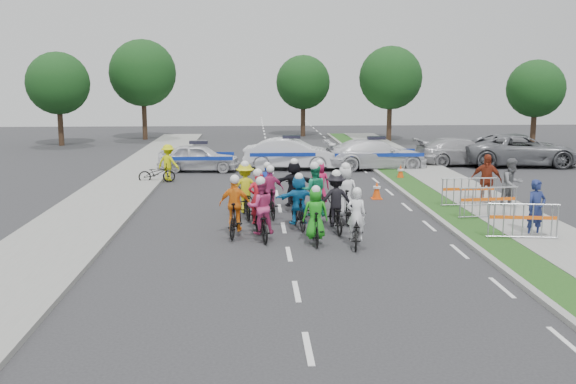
{
  "coord_description": "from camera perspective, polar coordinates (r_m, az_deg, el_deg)",
  "views": [
    {
      "loc": [
        -0.91,
        -16.42,
        4.65
      ],
      "look_at": [
        0.15,
        3.2,
        1.1
      ],
      "focal_mm": 40.0,
      "sensor_mm": 36.0,
      "label": 1
    }
  ],
  "objects": [
    {
      "name": "police_car_2",
      "position": [
        32.89,
        7.82,
        3.34
      ],
      "size": [
        5.32,
        2.41,
        1.51
      ],
      "primitive_type": "imported",
      "rotation": [
        0.0,
        0.0,
        1.63
      ],
      "color": "silver",
      "rests_on": "ground"
    },
    {
      "name": "spectator_1",
      "position": [
        24.02,
        19.29,
        0.7
      ],
      "size": [
        1.06,
        0.94,
        1.82
      ],
      "primitive_type": "imported",
      "rotation": [
        0.0,
        0.0,
        0.33
      ],
      "color": "slate",
      "rests_on": "ground"
    },
    {
      "name": "police_car_0",
      "position": [
        32.17,
        -7.92,
        3.05
      ],
      "size": [
        4.12,
        1.92,
        1.36
      ],
      "primitive_type": "imported",
      "rotation": [
        0.0,
        0.0,
        1.49
      ],
      "color": "silver",
      "rests_on": "ground"
    },
    {
      "name": "civilian_sedan",
      "position": [
        35.28,
        15.22,
        3.48
      ],
      "size": [
        5.09,
        2.37,
        1.44
      ],
      "primitive_type": "imported",
      "rotation": [
        0.0,
        0.0,
        1.64
      ],
      "color": "#A1A0A5",
      "rests_on": "ground"
    },
    {
      "name": "tree_2",
      "position": [
        46.46,
        21.17,
        8.55
      ],
      "size": [
        3.85,
        3.85,
        5.77
      ],
      "color": "#382619",
      "rests_on": "ground"
    },
    {
      "name": "rider_2",
      "position": [
        18.49,
        -2.43,
        -2.14
      ],
      "size": [
        0.92,
        1.9,
        1.85
      ],
      "rotation": [
        0.0,
        0.0,
        3.31
      ],
      "color": "black",
      "rests_on": "ground"
    },
    {
      "name": "tree_1",
      "position": [
        47.47,
        9.09,
        9.98
      ],
      "size": [
        4.55,
        4.55,
        6.82
      ],
      "color": "#382619",
      "rests_on": "ground"
    },
    {
      "name": "spectator_0",
      "position": [
        19.96,
        21.19,
        -1.41
      ],
      "size": [
        0.72,
        0.58,
        1.72
      ],
      "primitive_type": "imported",
      "rotation": [
        0.0,
        0.0,
        0.3
      ],
      "color": "navy",
      "rests_on": "ground"
    },
    {
      "name": "rider_11",
      "position": [
        22.38,
        0.53,
        0.3
      ],
      "size": [
        1.51,
        1.8,
        1.87
      ],
      "rotation": [
        0.0,
        0.0,
        3.19
      ],
      "color": "black",
      "rests_on": "ground"
    },
    {
      "name": "sidewalk_right",
      "position": [
        23.5,
        18.21,
        -1.53
      ],
      "size": [
        2.4,
        60.0,
        0.13
      ],
      "primitive_type": "cube",
      "color": "gray",
      "rests_on": "ground"
    },
    {
      "name": "rider_13",
      "position": [
        22.79,
        2.79,
        0.23
      ],
      "size": [
        0.79,
        1.74,
        1.78
      ],
      "rotation": [
        0.0,
        0.0,
        3.25
      ],
      "color": "black",
      "rests_on": "ground"
    },
    {
      "name": "marshal_hiviz",
      "position": [
        29.45,
        -10.6,
        2.59
      ],
      "size": [
        1.22,
        1.02,
        1.64
      ],
      "primitive_type": "imported",
      "rotation": [
        0.0,
        0.0,
        2.67
      ],
      "color": "#D0D80B",
      "rests_on": "ground"
    },
    {
      "name": "police_car_1",
      "position": [
        32.49,
        0.3,
        3.41
      ],
      "size": [
        4.93,
        2.22,
        1.57
      ],
      "primitive_type": "imported",
      "rotation": [
        0.0,
        0.0,
        1.45
      ],
      "color": "silver",
      "rests_on": "ground"
    },
    {
      "name": "rider_5",
      "position": [
        19.71,
        0.95,
        -1.18
      ],
      "size": [
        1.46,
        1.74,
        1.77
      ],
      "rotation": [
        0.0,
        0.0,
        3.31
      ],
      "color": "black",
      "rests_on": "ground"
    },
    {
      "name": "barrier_2",
      "position": [
        23.64,
        15.74,
        -0.11
      ],
      "size": [
        2.01,
        0.56,
        1.12
      ],
      "primitive_type": null,
      "rotation": [
        0.0,
        0.0,
        0.03
      ],
      "color": "#A5A8AD",
      "rests_on": "ground"
    },
    {
      "name": "ground",
      "position": [
        17.09,
        0.08,
        -5.55
      ],
      "size": [
        90.0,
        90.0,
        0.0
      ],
      "primitive_type": "plane",
      "color": "#28282B",
      "rests_on": "ground"
    },
    {
      "name": "rider_9",
      "position": [
        21.34,
        -1.58,
        -0.47
      ],
      "size": [
        0.94,
        1.74,
        1.78
      ],
      "rotation": [
        0.0,
        0.0,
        3.28
      ],
      "color": "black",
      "rests_on": "ground"
    },
    {
      "name": "rider_12",
      "position": [
        22.69,
        -1.86,
        -0.13
      ],
      "size": [
        0.68,
        1.71,
        1.71
      ],
      "rotation": [
        0.0,
        0.0,
        3.08
      ],
      "color": "black",
      "rests_on": "ground"
    },
    {
      "name": "tree_3",
      "position": [
        49.09,
        -12.79,
        10.27
      ],
      "size": [
        4.9,
        4.9,
        7.35
      ],
      "color": "#382619",
      "rests_on": "ground"
    },
    {
      "name": "sidewalk_left",
      "position": [
        22.61,
        -17.35,
        -1.94
      ],
      "size": [
        3.0,
        60.0,
        0.13
      ],
      "primitive_type": "cube",
      "color": "gray",
      "rests_on": "ground"
    },
    {
      "name": "tree_0",
      "position": [
        46.31,
        -19.77,
        9.07
      ],
      "size": [
        4.2,
        4.2,
        6.3
      ],
      "color": "#382619",
      "rests_on": "ground"
    },
    {
      "name": "rider_8",
      "position": [
        20.83,
        2.31,
        -0.63
      ],
      "size": [
        0.84,
        1.94,
        1.96
      ],
      "rotation": [
        0.0,
        0.0,
        3.11
      ],
      "color": "black",
      "rests_on": "ground"
    },
    {
      "name": "rider_4",
      "position": [
        19.47,
        4.24,
        -1.38
      ],
      "size": [
        1.09,
        1.91,
        1.91
      ],
      "rotation": [
        0.0,
        0.0,
        3.21
      ],
      "color": "black",
      "rests_on": "ground"
    },
    {
      "name": "rider_6",
      "position": [
        19.74,
        -2.68,
        -1.53
      ],
      "size": [
        1.02,
        1.96,
        1.91
      ],
      "rotation": [
        0.0,
        0.0,
        3.35
      ],
      "color": "black",
      "rests_on": "ground"
    },
    {
      "name": "barrier_1",
      "position": [
        21.85,
        17.35,
        -1.02
      ],
      "size": [
        2.04,
        0.67,
        1.12
      ],
      "primitive_type": null,
      "rotation": [
        0.0,
        0.0,
        0.09
      ],
      "color": "#A5A8AD",
      "rests_on": "ground"
    },
    {
      "name": "rider_1",
      "position": [
        17.96,
        2.44,
        -2.59
      ],
      "size": [
        0.71,
        1.61,
        1.69
      ],
      "rotation": [
        0.0,
        0.0,
        3.15
      ],
      "color": "black",
      "rests_on": "ground"
    },
    {
      "name": "rider_0",
      "position": [
        17.84,
        6.05,
        -3.07
      ],
      "size": [
        0.83,
        1.72,
        1.68
      ],
      "rotation": [
        0.0,
        0.0,
        2.98
      ],
      "color": "black",
      "rests_on": "ground"
    },
    {
      "name": "rider_7",
      "position": [
        20.67,
        5.07,
        -0.65
      ],
      "size": [
        0.85,
        1.9,
        1.97
      ],
      "rotation": [
        0.0,
        0.0,
        3.2
      ],
      "color": "black",
      "rests_on": "ground"
    },
    {
      "name": "cone_0",
      "position": [
        24.89,
        7.9,
        0.17
      ],
      "size": [
        0.4,
        0.4,
        0.7
      ],
      "color": "#F24C0C",
      "rests_on": "ground"
    },
    {
      "name": "rider_10",
      "position": [
        21.42,
        -3.82,
        -0.3
      ],
      "size": [
        1.14,
        1.96,
        1.92
      ],
      "rotation": [
        0.0,
        0.0,
        3.28
      ],
      "color": "black",
      "rests_on": "ground"
    },
    {
      "name": "grass_strip",
      "position": [
        22.92,
        14.01,
        -1.64
      ],
      "size": [
        1.2,
        60.0,
        0.11
      ],
      "primitive_type": "cube",
      "color": "#184115",
      "rests_on": "ground"
    },
    {
      "name": "rider_3",
      "position": [
        18.85,
        -4.71,
        -1.85
      ],
      "size": [
        0.98,
        1.82,
        1.86
      ],
      "rotation": [
        0.0,
        0.0,
        3.0
      ],
      "color": "black",
      "rests_on": "ground"
    },
    {
      "name": "parked_bike",
      "position": [
        29.0,
        -11.59,
        1.64
      ],
      "size": [
        1.66,
        0.79,
        0.84
      ],
      "primitive_type": "imported",
      "rotation": [
        0.0,
        0.0,
        1.72
      ],
      "color": "black",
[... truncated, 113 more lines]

